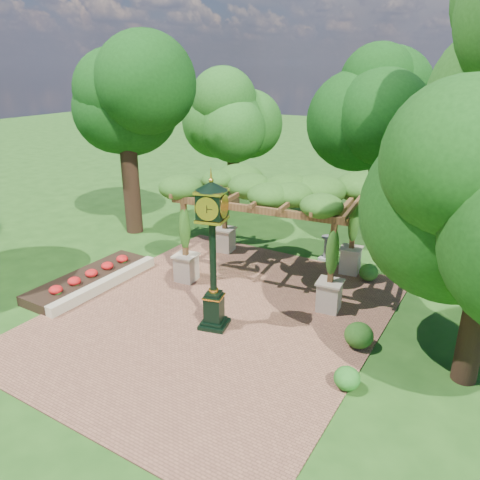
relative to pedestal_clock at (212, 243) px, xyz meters
The scene contains 13 objects.
ground 2.91m from the pedestal_clock, 131.54° to the right, with size 120.00×120.00×0.00m, color #1E4714.
brick_plaza 2.93m from the pedestal_clock, 117.99° to the left, with size 10.00×12.00×0.04m, color brown.
border_wall 5.61m from the pedestal_clock, behind, with size 0.35×5.00×0.40m, color #C6B793.
flower_bed 6.42m from the pedestal_clock, behind, with size 1.50×5.00×0.36m, color red.
pedestal_clock is the anchor object (origin of this frame).
pergola 4.23m from the pedestal_clock, 93.17° to the left, with size 6.83×4.73×4.04m.
sundial 7.48m from the pedestal_clock, 81.60° to the left, with size 0.59×0.59×1.04m.
shrub_front 5.30m from the pedestal_clock, ahead, with size 0.68×0.68×0.61m, color #22631C.
shrub_mid 5.06m from the pedestal_clock, 16.10° to the left, with size 0.85×0.85×0.76m, color #234E16.
shrub_back 7.09m from the pedestal_clock, 61.46° to the left, with size 0.72×0.72×0.65m, color #29611C.
tree_west_near 10.95m from the pedestal_clock, 147.22° to the left, with size 4.46×4.46×10.51m.
tree_west_far 13.41m from the pedestal_clock, 119.24° to the left, with size 4.40×4.40×7.65m.
tree_north 13.77m from the pedestal_clock, 85.51° to the left, with size 4.67×4.67×8.64m.
Camera 1 is at (7.70, -10.23, 7.85)m, focal length 35.00 mm.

